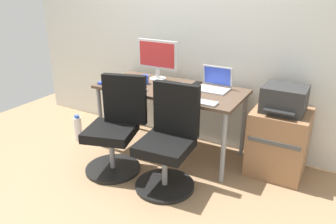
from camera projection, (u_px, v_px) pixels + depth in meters
ground_plane at (170, 150)px, 3.66m from camera, size 5.28×5.28×0.00m
back_wall at (190, 26)px, 3.53m from camera, size 4.40×0.04×2.60m
desk at (170, 94)px, 3.42m from camera, size 1.52×0.69×0.73m
office_chair_left at (116, 129)px, 3.17m from camera, size 0.55×0.55×0.94m
office_chair_right at (169, 143)px, 2.91m from camera, size 0.54×0.54×0.94m
side_cabinet at (278, 142)px, 3.15m from camera, size 0.51×0.51×0.63m
printer at (284, 99)px, 2.99m from camera, size 0.38×0.40×0.24m
water_bottle_on_floor at (78, 128)px, 3.85m from camera, size 0.09×0.09×0.31m
desktop_monitor at (157, 57)px, 3.59m from camera, size 0.48×0.18×0.43m
open_laptop at (214, 84)px, 3.31m from camera, size 0.31×0.26×0.23m
keyboard_by_monitor at (130, 89)px, 3.32m from camera, size 0.34×0.12×0.02m
keyboard_by_laptop at (199, 102)px, 2.97m from camera, size 0.34×0.12×0.02m
mouse_by_monitor at (172, 86)px, 3.40m from camera, size 0.06×0.10×0.03m
mouse_by_laptop at (176, 97)px, 3.07m from camera, size 0.06×0.10×0.03m
coffee_mug at (145, 79)px, 3.50m from camera, size 0.08×0.08×0.09m
pen_cup at (182, 88)px, 3.19m from camera, size 0.07×0.07×0.10m
phone_near_laptop at (197, 83)px, 3.51m from camera, size 0.07×0.14×0.01m
notebook at (110, 83)px, 3.50m from camera, size 0.21×0.15×0.03m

